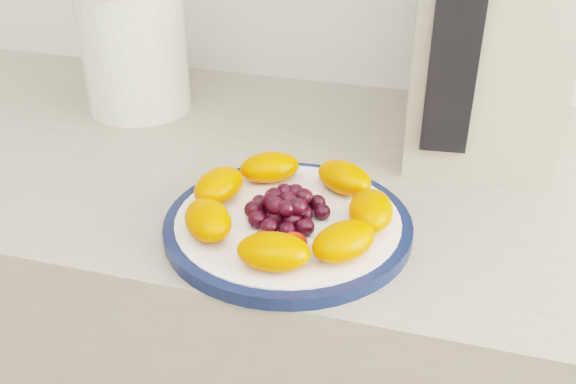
% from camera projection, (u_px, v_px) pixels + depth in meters
% --- Properties ---
extents(plate_rim, '(0.27, 0.27, 0.01)m').
position_uv_depth(plate_rim, '(288.00, 225.00, 0.71)').
color(plate_rim, '#0D183C').
rests_on(plate_rim, counter).
extents(plate_face, '(0.25, 0.25, 0.02)m').
position_uv_depth(plate_face, '(288.00, 224.00, 0.71)').
color(plate_face, white).
rests_on(plate_face, counter).
extents(canister, '(0.19, 0.19, 0.19)m').
position_uv_depth(canister, '(135.00, 50.00, 0.98)').
color(canister, '#496A1B').
rests_on(canister, counter).
extents(appliance_body, '(0.21, 0.27, 0.32)m').
position_uv_depth(appliance_body, '(486.00, 28.00, 0.84)').
color(appliance_body, '#A6A38D').
rests_on(appliance_body, counter).
extents(appliance_panel, '(0.06, 0.02, 0.24)m').
position_uv_depth(appliance_panel, '(454.00, 54.00, 0.73)').
color(appliance_panel, black).
rests_on(appliance_panel, appliance_body).
extents(fruit_plate, '(0.24, 0.23, 0.03)m').
position_uv_depth(fruit_plate, '(288.00, 207.00, 0.69)').
color(fruit_plate, '#E94F00').
rests_on(fruit_plate, plate_face).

